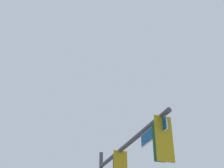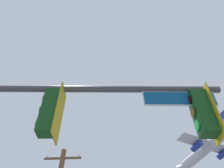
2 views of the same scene
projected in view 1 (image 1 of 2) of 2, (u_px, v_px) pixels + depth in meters
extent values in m
cylinder|color=#47474C|center=(128.00, 144.00, 10.83)|extent=(5.89, 0.87, 0.15)
cylinder|color=#144719|center=(118.00, 153.00, 11.52)|extent=(0.04, 0.04, 0.12)
cylinder|color=#340503|center=(117.00, 162.00, 11.54)|extent=(0.06, 0.22, 0.22)
cube|color=gold|center=(164.00, 138.00, 8.42)|extent=(0.09, 0.52, 1.30)
cube|color=#144719|center=(161.00, 140.00, 8.57)|extent=(0.40, 0.36, 1.10)
cylinder|color=#144719|center=(159.00, 120.00, 8.88)|extent=(0.04, 0.04, 0.12)
cylinder|color=#340503|center=(157.00, 132.00, 8.90)|extent=(0.06, 0.22, 0.22)
cylinder|color=#392D05|center=(158.00, 143.00, 8.74)|extent=(0.06, 0.22, 0.22)
cylinder|color=green|center=(158.00, 154.00, 8.57)|extent=(0.06, 0.22, 0.22)
cube|color=#0A4C7F|center=(153.00, 132.00, 9.10)|extent=(1.60, 0.24, 0.36)
cube|color=white|center=(153.00, 132.00, 9.10)|extent=(1.65, 0.23, 0.42)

